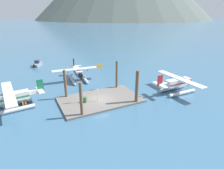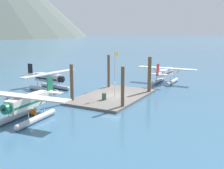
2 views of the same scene
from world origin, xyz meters
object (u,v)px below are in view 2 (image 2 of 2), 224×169
object	(u,v)px
seaplane_cream_port_fwd	(26,106)
seaplane_white_stbd_aft	(166,74)
mooring_buoy	(33,112)
seaplane_silver_bow_centre	(49,80)
flagpole	(115,69)
fuel_drum	(104,96)

from	to	relation	value
seaplane_cream_port_fwd	seaplane_white_stbd_aft	bearing A→B (deg)	-13.52
mooring_buoy	seaplane_white_stbd_aft	xyz separation A→B (m)	(25.07, -6.96, 1.22)
seaplane_white_stbd_aft	seaplane_silver_bow_centre	world-z (taller)	same
flagpole	seaplane_white_stbd_aft	bearing A→B (deg)	-9.81
fuel_drum	seaplane_silver_bow_centre	distance (m)	11.49
fuel_drum	mooring_buoy	world-z (taller)	fuel_drum
flagpole	mooring_buoy	bearing A→B (deg)	157.25
flagpole	seaplane_cream_port_fwd	xyz separation A→B (m)	(-12.18, 3.90, -2.55)
fuel_drum	seaplane_silver_bow_centre	xyz separation A→B (m)	(2.30, 11.23, 0.84)
seaplane_cream_port_fwd	flagpole	bearing A→B (deg)	-17.77
flagpole	seaplane_white_stbd_aft	world-z (taller)	flagpole
seaplane_cream_port_fwd	seaplane_white_stbd_aft	distance (m)	27.36
seaplane_white_stbd_aft	seaplane_silver_bow_centre	size ratio (longest dim) A/B	0.99
seaplane_white_stbd_aft	flagpole	bearing A→B (deg)	170.19
mooring_buoy	seaplane_cream_port_fwd	xyz separation A→B (m)	(-1.52, -0.57, 1.22)
seaplane_cream_port_fwd	seaplane_silver_bow_centre	size ratio (longest dim) A/B	1.00
mooring_buoy	seaplane_silver_bow_centre	size ratio (longest dim) A/B	0.07
seaplane_cream_port_fwd	seaplane_white_stbd_aft	xyz separation A→B (m)	(26.60, -6.40, 0.00)
fuel_drum	seaplane_cream_port_fwd	size ratio (longest dim) A/B	0.08
seaplane_cream_port_fwd	seaplane_silver_bow_centre	world-z (taller)	same
mooring_buoy	seaplane_white_stbd_aft	size ratio (longest dim) A/B	0.07
seaplane_cream_port_fwd	seaplane_silver_bow_centre	bearing A→B (deg)	32.33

